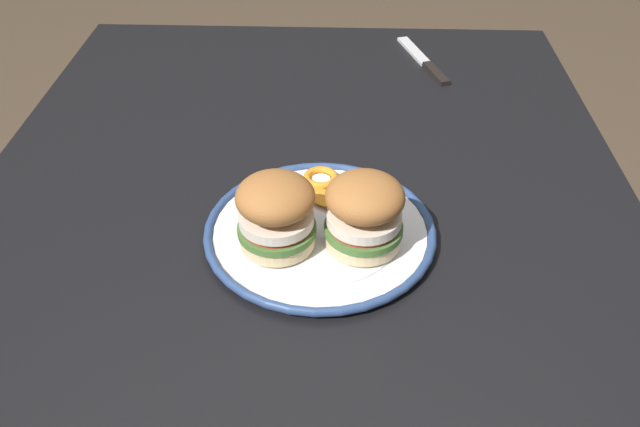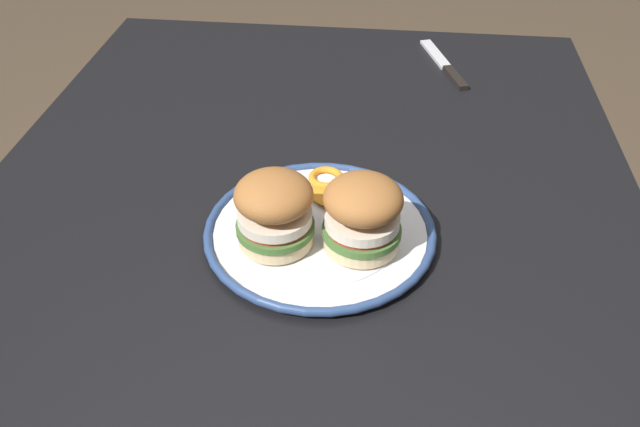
% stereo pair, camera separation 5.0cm
% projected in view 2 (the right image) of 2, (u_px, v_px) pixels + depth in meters
% --- Properties ---
extents(dining_table, '(1.35, 0.99, 0.75)m').
position_uv_depth(dining_table, '(303.00, 266.00, 0.98)').
color(dining_table, black).
rests_on(dining_table, ground).
extents(dinner_plate, '(0.31, 0.31, 0.02)m').
position_uv_depth(dinner_plate, '(320.00, 231.00, 0.89)').
color(dinner_plate, white).
rests_on(dinner_plate, dining_table).
extents(sandwich_half_left, '(0.10, 0.10, 0.10)m').
position_uv_depth(sandwich_half_left, '(363.00, 213.00, 0.82)').
color(sandwich_half_left, beige).
rests_on(sandwich_half_left, dinner_plate).
extents(sandwich_half_right, '(0.11, 0.11, 0.10)m').
position_uv_depth(sandwich_half_right, '(274.00, 210.00, 0.83)').
color(sandwich_half_right, beige).
rests_on(sandwich_half_right, dinner_plate).
extents(orange_peel_curled, '(0.06, 0.06, 0.01)m').
position_uv_depth(orange_peel_curled, '(326.00, 178.00, 0.96)').
color(orange_peel_curled, orange).
rests_on(orange_peel_curled, dinner_plate).
extents(orange_peel_strip_long, '(0.07, 0.08, 0.01)m').
position_uv_depth(orange_peel_strip_long, '(327.00, 198.00, 0.93)').
color(orange_peel_strip_long, orange).
rests_on(orange_peel_strip_long, dinner_plate).
extents(table_knife, '(0.22, 0.09, 0.01)m').
position_uv_depth(table_knife, '(446.00, 67.00, 1.29)').
color(table_knife, silver).
rests_on(table_knife, dining_table).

